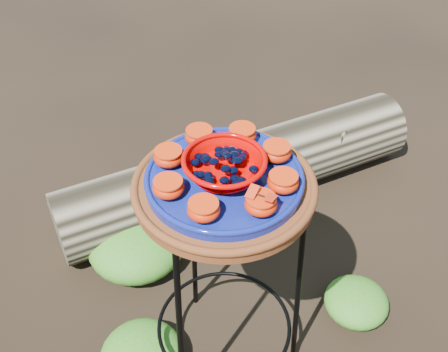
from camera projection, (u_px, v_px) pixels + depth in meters
name	position (u px, v px, depth m)	size (l,w,h in m)	color
ground	(224.00, 352.00, 1.81)	(60.00, 60.00, 0.00)	black
plant_stand	(224.00, 285.00, 1.57)	(0.44, 0.44, 0.70)	black
terracotta_saucer	(224.00, 189.00, 1.33)	(0.43, 0.43, 0.03)	#67310D
cobalt_plate	(224.00, 180.00, 1.31)	(0.37, 0.37, 0.02)	navy
red_bowl	(224.00, 167.00, 1.28)	(0.18, 0.18, 0.05)	#C40200
glass_gems	(224.00, 154.00, 1.26)	(0.14, 0.14, 0.02)	black
orange_half_0	(261.00, 204.00, 1.20)	(0.07, 0.07, 0.04)	#BC0600
orange_half_1	(283.00, 182.00, 1.25)	(0.07, 0.07, 0.04)	#BC0600
orange_half_2	(276.00, 152.00, 1.33)	(0.07, 0.07, 0.04)	#BC0600
orange_half_3	(242.00, 134.00, 1.39)	(0.07, 0.07, 0.04)	#BC0600
orange_half_4	(199.00, 136.00, 1.38)	(0.07, 0.07, 0.04)	#BC0600
orange_half_5	(169.00, 157.00, 1.32)	(0.07, 0.07, 0.04)	#BC0600
orange_half_6	(168.00, 187.00, 1.24)	(0.07, 0.07, 0.04)	#BC0600
orange_half_7	(204.00, 210.00, 1.19)	(0.07, 0.07, 0.04)	#BC0600
butterfly	(261.00, 195.00, 1.18)	(0.08, 0.05, 0.01)	red
driftwood_log	(239.00, 171.00, 2.26)	(1.47, 0.39, 0.28)	black
foliage_right	(357.00, 301.00, 1.89)	(0.22, 0.22, 0.11)	#2E691E
foliage_back	(136.00, 243.00, 2.03)	(0.35, 0.35, 0.18)	#2E691E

